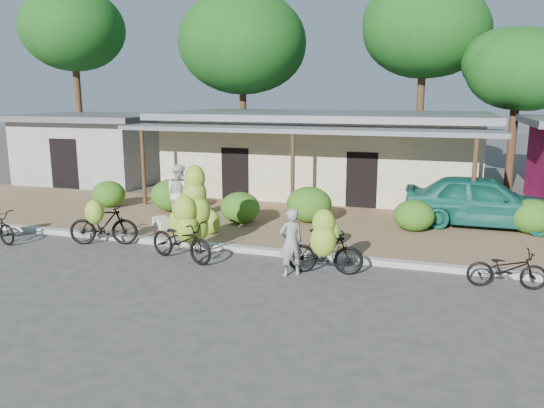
{
  "coord_description": "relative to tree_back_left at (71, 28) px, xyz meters",
  "views": [
    {
      "loc": [
        4.64,
        -10.56,
        4.09
      ],
      "look_at": [
        0.39,
        2.66,
        1.2
      ],
      "focal_mm": 35.0,
      "sensor_mm": 36.0,
      "label": 1
    }
  ],
  "objects": [
    {
      "name": "ground",
      "position": [
        13.69,
        -13.11,
        -7.38
      ],
      "size": [
        100.0,
        100.0,
        0.0
      ],
      "primitive_type": "plane",
      "color": "#3E3C39",
      "rests_on": "ground"
    },
    {
      "name": "sidewalk",
      "position": [
        13.69,
        -8.11,
        -7.32
      ],
      "size": [
        60.0,
        6.0,
        0.12
      ],
      "primitive_type": "cube",
      "color": "#876148",
      "rests_on": "ground"
    },
    {
      "name": "curb",
      "position": [
        13.69,
        -11.11,
        -7.3
      ],
      "size": [
        60.0,
        0.25,
        0.15
      ],
      "primitive_type": "cube",
      "color": "#A8A399",
      "rests_on": "ground"
    },
    {
      "name": "shop_main",
      "position": [
        13.69,
        -2.18,
        -5.66
      ],
      "size": [
        13.0,
        8.5,
        3.35
      ],
      "color": "beige",
      "rests_on": "ground"
    },
    {
      "name": "shop_grey",
      "position": [
        2.69,
        -2.12,
        -5.76
      ],
      "size": [
        7.0,
        6.0,
        3.15
      ],
      "color": "#A8A7A3",
      "rests_on": "ground"
    },
    {
      "name": "tree_back_left",
      "position": [
        0.0,
        0.0,
        0.0
      ],
      "size": [
        5.3,
        5.19,
        9.36
      ],
      "color": "#513A20",
      "rests_on": "ground"
    },
    {
      "name": "tree_far_center",
      "position": [
        8.0,
        3.0,
        -0.59
      ],
      "size": [
        6.6,
        6.59,
        9.32
      ],
      "color": "#513A20",
      "rests_on": "ground"
    },
    {
      "name": "tree_center_right",
      "position": [
        17.0,
        3.5,
        -0.15
      ],
      "size": [
        5.89,
        5.83,
        9.46
      ],
      "color": "#513A20",
      "rests_on": "ground"
    },
    {
      "name": "tree_near_right",
      "position": [
        21.0,
        1.5,
        -2.16
      ],
      "size": [
        4.45,
        4.27,
        6.87
      ],
      "color": "#513A20",
      "rests_on": "ground"
    },
    {
      "name": "hedge_0",
      "position": [
        7.1,
        -7.78,
        -6.79
      ],
      "size": [
        1.2,
        1.08,
        0.93
      ],
      "primitive_type": "ellipsoid",
      "color": "#245413",
      "rests_on": "sidewalk"
    },
    {
      "name": "hedge_1",
      "position": [
        9.56,
        -7.71,
        -6.71
      ],
      "size": [
        1.42,
        1.28,
        1.11
      ],
      "primitive_type": "ellipsoid",
      "color": "#245413",
      "rests_on": "sidewalk"
    },
    {
      "name": "hedge_2",
      "position": [
        12.43,
        -8.58,
        -6.77
      ],
      "size": [
        1.25,
        1.13,
        0.98
      ],
      "primitive_type": "ellipsoid",
      "color": "#245413",
      "rests_on": "sidewalk"
    },
    {
      "name": "hedge_3",
      "position": [
        14.45,
        -7.8,
        -6.7
      ],
      "size": [
        1.44,
        1.3,
        1.12
      ],
      "primitive_type": "ellipsoid",
      "color": "#245413",
      "rests_on": "sidewalk"
    },
    {
      "name": "hedge_4",
      "position": [
        17.67,
        -7.94,
        -6.8
      ],
      "size": [
        1.19,
        1.07,
        0.93
      ],
      "primitive_type": "ellipsoid",
      "color": "#245413",
      "rests_on": "sidewalk"
    },
    {
      "name": "hedge_5",
      "position": [
        20.93,
        -7.2,
        -6.76
      ],
      "size": [
        1.29,
        1.16,
        1.01
      ],
      "primitive_type": "ellipsoid",
      "color": "#245413",
      "rests_on": "sidewalk"
    },
    {
      "name": "bike_left",
      "position": [
        9.61,
        -11.71,
        -6.76
      ],
      "size": [
        1.95,
        1.38,
        1.4
      ],
      "rotation": [
        0.0,
        0.0,
        1.88
      ],
      "color": "black",
      "rests_on": "ground"
    },
    {
      "name": "bike_center",
      "position": [
        12.35,
        -12.03,
        -6.5
      ],
      "size": [
        2.09,
        1.47,
        2.35
      ],
      "rotation": [
        0.0,
        0.0,
        1.27
      ],
      "color": "black",
      "rests_on": "ground"
    },
    {
      "name": "bike_right",
      "position": [
        15.93,
        -12.31,
        -6.69
      ],
      "size": [
        1.8,
        1.25,
        1.66
      ],
      "rotation": [
        0.0,
        0.0,
        1.7
      ],
      "color": "black",
      "rests_on": "ground"
    },
    {
      "name": "bike_far_right",
      "position": [
        19.81,
        -11.86,
        -6.95
      ],
      "size": [
        1.68,
        0.73,
        0.86
      ],
      "rotation": [
        0.0,
        0.0,
        1.67
      ],
      "color": "black",
      "rests_on": "ground"
    },
    {
      "name": "loose_banana_a",
      "position": [
        11.14,
        -10.28,
        -6.93
      ],
      "size": [
        0.53,
        0.45,
        0.66
      ],
      "primitive_type": "ellipsoid",
      "color": "#B2C832",
      "rests_on": "sidewalk"
    },
    {
      "name": "loose_banana_b",
      "position": [
        12.11,
        -10.14,
        -6.9
      ],
      "size": [
        0.58,
        0.49,
        0.72
      ],
      "primitive_type": "ellipsoid",
      "color": "#B2C832",
      "rests_on": "sidewalk"
    },
    {
      "name": "loose_banana_c",
      "position": [
        15.64,
        -10.22,
        -6.93
      ],
      "size": [
        0.52,
        0.45,
        0.66
      ],
      "primitive_type": "ellipsoid",
      "color": "#B2C832",
      "rests_on": "sidewalk"
    },
    {
      "name": "sack_near",
      "position": [
        11.56,
        -10.16,
        -7.11
      ],
      "size": [
        0.94,
        0.71,
        0.3
      ],
      "primitive_type": "cube",
      "rotation": [
        0.0,
        0.0,
        0.42
      ],
      "color": "silver",
      "rests_on": "sidewalk"
    },
    {
      "name": "sack_far",
      "position": [
        10.38,
        -9.82,
        -7.12
      ],
      "size": [
        0.82,
        0.77,
        0.28
      ],
      "primitive_type": "cube",
      "rotation": [
        0.0,
        0.0,
        -0.69
      ],
      "color": "silver",
      "rests_on": "sidewalk"
    },
    {
      "name": "vendor",
      "position": [
        15.19,
        -12.49,
        -6.59
      ],
      "size": [
        0.68,
        0.65,
        1.57
      ],
      "primitive_type": "imported",
      "rotation": [
        0.0,
        0.0,
        3.82
      ],
      "color": "gray",
      "rests_on": "ground"
    },
    {
      "name": "bystander",
      "position": [
        10.6,
        -9.09,
        -6.34
      ],
      "size": [
        1.11,
        1.03,
        1.84
      ],
      "primitive_type": "imported",
      "rotation": [
        0.0,
        0.0,
        2.67
      ],
      "color": "silver",
      "rests_on": "sidewalk"
    },
    {
      "name": "teal_van",
      "position": [
        19.59,
        -6.7,
        -6.47
      ],
      "size": [
        4.64,
        1.89,
        1.58
      ],
      "primitive_type": "imported",
      "rotation": [
        0.0,
        0.0,
        1.57
      ],
      "color": "#166556",
      "rests_on": "sidewalk"
    }
  ]
}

